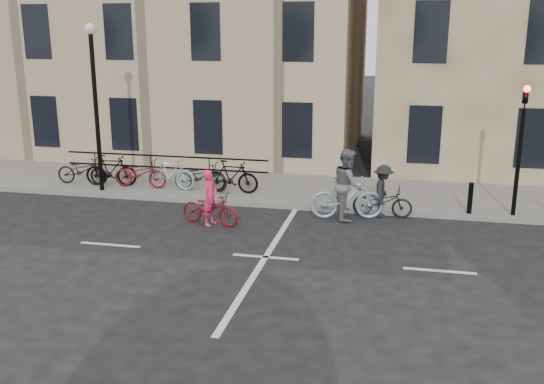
% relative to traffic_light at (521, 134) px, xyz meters
% --- Properties ---
extents(ground, '(120.00, 120.00, 0.00)m').
position_rel_traffic_light_xyz_m(ground, '(-6.20, -4.34, -2.45)').
color(ground, black).
rests_on(ground, ground).
extents(sidewalk, '(46.00, 4.00, 0.15)m').
position_rel_traffic_light_xyz_m(sidewalk, '(-10.20, 1.66, -2.38)').
color(sidewalk, slate).
rests_on(sidewalk, ground).
extents(building_west, '(20.00, 10.00, 10.00)m').
position_rel_traffic_light_xyz_m(building_west, '(-15.20, 8.66, 2.70)').
color(building_west, tan).
rests_on(building_west, sidewalk).
extents(traffic_light, '(0.18, 0.30, 3.90)m').
position_rel_traffic_light_xyz_m(traffic_light, '(0.00, 0.00, 0.00)').
color(traffic_light, black).
rests_on(traffic_light, sidewalk).
extents(lamp_post, '(0.36, 0.36, 5.28)m').
position_rel_traffic_light_xyz_m(lamp_post, '(-12.70, 0.06, 1.04)').
color(lamp_post, black).
rests_on(lamp_post, sidewalk).
extents(bollard_east, '(0.14, 0.14, 0.90)m').
position_rel_traffic_light_xyz_m(bollard_east, '(-1.20, -0.09, -1.85)').
color(bollard_east, black).
rests_on(bollard_east, sidewalk).
extents(parked_bikes, '(7.25, 1.23, 1.05)m').
position_rel_traffic_light_xyz_m(parked_bikes, '(-11.12, 0.70, -1.81)').
color(parked_bikes, black).
rests_on(parked_bikes, sidewalk).
extents(cyclist_pink, '(1.83, 0.97, 1.55)m').
position_rel_traffic_light_xyz_m(cyclist_pink, '(-8.25, -2.21, -1.92)').
color(cyclist_pink, maroon).
rests_on(cyclist_pink, ground).
extents(cyclist_grey, '(2.16, 1.11, 2.02)m').
position_rel_traffic_light_xyz_m(cyclist_grey, '(-4.62, -0.88, -1.64)').
color(cyclist_grey, '#8FAABB').
rests_on(cyclist_grey, ground).
extents(cyclist_dark, '(1.73, 1.01, 1.51)m').
position_rel_traffic_light_xyz_m(cyclist_dark, '(-3.64, -0.44, -1.86)').
color(cyclist_dark, black).
rests_on(cyclist_dark, ground).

